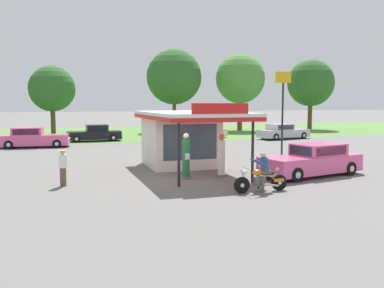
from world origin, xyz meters
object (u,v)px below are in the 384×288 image
Objects in this scene: gas_pump_offside at (222,157)px; parked_car_back_row_centre at (95,134)px; featured_classic_sedan at (312,161)px; roadside_pole_sign at (283,100)px; motorcycle_with_rider at (262,175)px; parked_car_back_row_far_left at (33,138)px; gas_pump_nearside at (186,158)px; parked_car_back_row_centre_right at (200,131)px; bystander_leaning_by_kiosk at (63,167)px; parked_car_back_row_centre_left at (283,132)px.

gas_pump_offside is 20.79m from parked_car_back_row_centre.
featured_classic_sedan is 7.42m from roadside_pole_sign.
motorcycle_with_rider is 0.42× the size of roadside_pole_sign.
parked_car_back_row_centre is 0.92× the size of parked_car_back_row_far_left.
gas_pump_nearside is 4.10m from motorcycle_with_rider.
motorcycle_with_rider reaches higher than parked_car_back_row_centre_right.
motorcycle_with_rider is 0.42× the size of parked_car_back_row_far_left.
motorcycle_with_rider is at bearing -26.45° from bystander_leaning_by_kiosk.
parked_car_back_row_centre_right is (10.41, 0.37, 0.01)m from parked_car_back_row_centre.
roadside_pole_sign reaches higher than gas_pump_nearside.
motorcycle_with_rider is 11.26m from roadside_pole_sign.
gas_pump_nearside is 1.05× the size of gas_pump_offside.
parked_car_back_row_far_left is (-5.06, -3.83, 0.05)m from parked_car_back_row_centre.
featured_classic_sedan is at bearing -6.07° from bystander_leaning_by_kiosk.
parked_car_back_row_far_left is 22.61m from parked_car_back_row_centre_left.
roadside_pole_sign is at bearing -35.88° from parked_car_back_row_far_left.
motorcycle_with_rider is 0.41× the size of featured_classic_sedan.
motorcycle_with_rider reaches higher than featured_classic_sedan.
parked_car_back_row_centre_left is at bearing 57.09° from motorcycle_with_rider.
parked_car_back_row_centre_left is at bearing 0.96° from parked_car_back_row_far_left.
motorcycle_with_rider is at bearing -61.02° from gas_pump_nearside.
bystander_leaning_by_kiosk is (-13.53, -20.66, 0.14)m from parked_car_back_row_centre_right.
roadside_pole_sign is (6.22, 8.90, 3.02)m from motorcycle_with_rider.
motorcycle_with_rider reaches higher than parked_car_back_row_centre.
gas_pump_nearside is at bearing 169.49° from featured_classic_sedan.
featured_classic_sedan is 1.03× the size of parked_car_back_row_far_left.
gas_pump_offside reaches higher than featured_classic_sedan.
featured_classic_sedan is 23.05m from parked_car_back_row_centre.
roadside_pole_sign is at bearing 71.26° from featured_classic_sedan.
roadside_pole_sign reaches higher than parked_car_back_row_far_left.
parked_car_back_row_centre reaches higher than parked_car_back_row_centre_left.
parked_car_back_row_centre_left is at bearing 48.00° from gas_pump_nearside.
gas_pump_offside is 1.31× the size of bystander_leaning_by_kiosk.
featured_classic_sedan is 22.16m from parked_car_back_row_far_left.
motorcycle_with_rider is 24.34m from parked_car_back_row_centre.
roadside_pole_sign reaches higher than gas_pump_offside.
parked_car_back_row_centre_left is at bearing 51.46° from gas_pump_offside.
featured_classic_sedan is 1.00× the size of parked_car_back_row_centre_left.
parked_car_back_row_centre_left is at bearing 39.20° from bystander_leaning_by_kiosk.
bystander_leaning_by_kiosk is at bearing -158.97° from roadside_pole_sign.
parked_car_back_row_centre_right is (2.12, 21.87, -0.03)m from featured_classic_sedan.
parked_car_back_row_centre_left is (13.50, 16.94, -0.25)m from gas_pump_offside.
motorcycle_with_rider is at bearing -122.91° from parked_car_back_row_centre_left.
parked_car_back_row_centre_left is 26.65m from bystander_leaning_by_kiosk.
parked_car_back_row_centre_right is 24.69m from bystander_leaning_by_kiosk.
gas_pump_offside is 21.71m from parked_car_back_row_centre_right.
gas_pump_nearside reaches higher than parked_car_back_row_centre_right.
parked_car_back_row_far_left is at bearing 127.07° from featured_classic_sedan.
gas_pump_nearside is 0.38× the size of featured_classic_sedan.
gas_pump_offside is 3.59m from motorcycle_with_rider.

